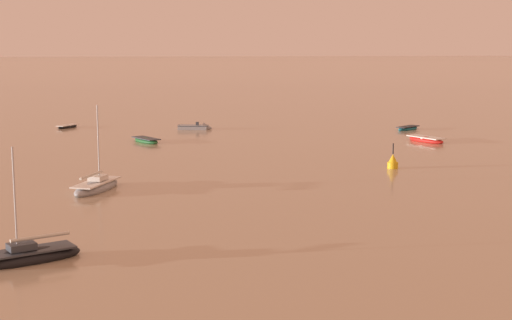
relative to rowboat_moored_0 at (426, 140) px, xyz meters
name	(u,v)px	position (x,y,z in m)	size (l,w,h in m)	color
rowboat_moored_0	(426,140)	(0.00, 0.00, 0.00)	(3.64, 4.86, 0.74)	red
rowboat_moored_1	(146,141)	(-29.39, 1.91, -0.02)	(3.43, 4.22, 0.65)	#23602D
rowboat_moored_2	(408,128)	(0.93, 10.46, -0.05)	(3.52, 3.32, 0.57)	#197084
motorboat_moored_0	(198,128)	(-23.88, 12.78, -0.01)	(4.24, 2.09, 1.39)	gray
sailboat_moored_0	(27,257)	(-32.70, -41.59, 0.06)	(5.54, 4.13, 6.07)	black
sailboat_moored_1	(96,186)	(-31.48, -23.64, 0.08)	(3.68, 6.01, 6.44)	gray
rowboat_moored_7	(67,127)	(-39.65, 15.68, -0.06)	(2.59, 3.28, 0.50)	black
channel_buoy	(393,163)	(-7.75, -16.13, 0.26)	(0.90, 0.90, 2.30)	gold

